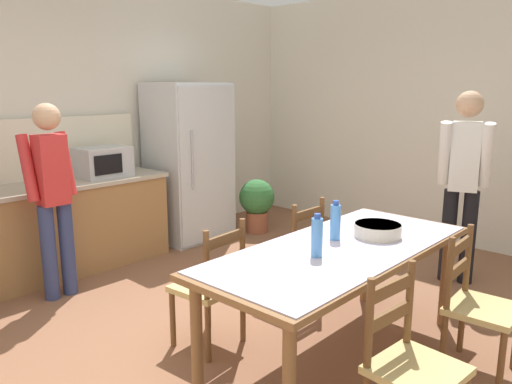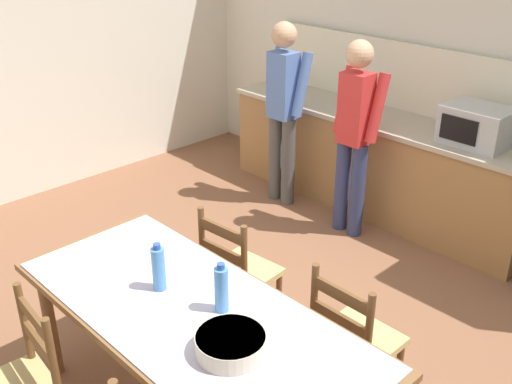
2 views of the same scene
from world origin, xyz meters
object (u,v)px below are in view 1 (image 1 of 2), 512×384
microwave (103,162)px  chair_side_far_left (211,286)px  dining_table (340,258)px  person_by_table (463,178)px  chair_side_near_left (411,365)px  bottle_off_centre (335,222)px  chair_side_far_right (295,254)px  serving_bowl (378,229)px  chair_side_near_right (477,306)px  bottle_near_centre (317,237)px  refrigerator (189,162)px  potted_plant (257,202)px  person_at_counter (53,191)px

microwave → chair_side_far_left: 2.25m
dining_table → person_by_table: 1.90m
chair_side_near_left → person_by_table: person_by_table is taller
bottle_off_centre → chair_side_far_right: (0.36, 0.62, -0.47)m
serving_bowl → dining_table: bearing=170.0°
chair_side_near_right → person_by_table: size_ratio=0.52×
serving_bowl → chair_side_far_left: size_ratio=0.35×
chair_side_far_right → bottle_near_centre: bearing=45.8°
refrigerator → person_by_table: (0.79, -2.89, 0.07)m
serving_bowl → chair_side_near_left: bearing=-140.8°
refrigerator → chair_side_far_right: (-0.63, -2.10, -0.48)m
microwave → potted_plant: 1.98m
bottle_near_centre → chair_side_near_left: (-0.20, -0.73, -0.47)m
chair_side_far_left → chair_side_near_left: bearing=85.5°
refrigerator → bottle_off_centre: (-0.99, -2.72, -0.01)m
chair_side_near_left → potted_plant: size_ratio=1.36×
bottle_near_centre → person_by_table: bearing=-1.5°
serving_bowl → refrigerator: bearing=75.9°
bottle_off_centre → chair_side_far_right: bearing=60.1°
potted_plant → bottle_near_centre: bearing=-130.5°
chair_side_near_left → chair_side_far_left: (-0.01, 1.47, 0.00)m
microwave → potted_plant: microwave is taller
microwave → person_by_table: person_by_table is taller
microwave → bottle_off_centre: microwave is taller
chair_side_near_left → potted_plant: bearing=59.0°
bottle_near_centre → chair_side_near_left: bottle_near_centre is taller
chair_side_near_left → chair_side_far_left: size_ratio=1.00×
bottle_off_centre → serving_bowl: bearing=-33.9°
bottle_near_centre → bottle_off_centre: size_ratio=1.00×
dining_table → serving_bowl: (0.36, -0.06, 0.13)m
chair_side_far_right → refrigerator: bearing=-106.5°
refrigerator → potted_plant: refrigerator is taller
chair_side_far_right → chair_side_far_left: bearing=0.5°
person_at_counter → potted_plant: person_at_counter is taller
bottle_off_centre → person_by_table: bearing=-5.5°
bottle_off_centre → microwave: bearing=92.6°
chair_side_near_left → potted_plant: 3.87m
dining_table → chair_side_near_right: 0.91m
microwave → chair_side_far_right: 2.25m
bottle_off_centre → chair_side_near_right: bearing=-66.5°
chair_side_near_left → chair_side_near_right: size_ratio=1.00×
serving_bowl → person_by_table: 1.52m
serving_bowl → chair_side_far_right: 0.90m
bottle_near_centre → bottle_off_centre: same height
person_at_counter → potted_plant: size_ratio=2.50×
bottle_off_centre → chair_side_far_left: (-0.57, 0.62, -0.47)m
chair_side_far_left → potted_plant: (2.26, 1.67, -0.06)m
chair_side_near_right → potted_plant: (1.33, 3.13, -0.06)m
microwave → person_at_counter: person_at_counter is taller
refrigerator → bottle_near_centre: bearing=-115.5°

